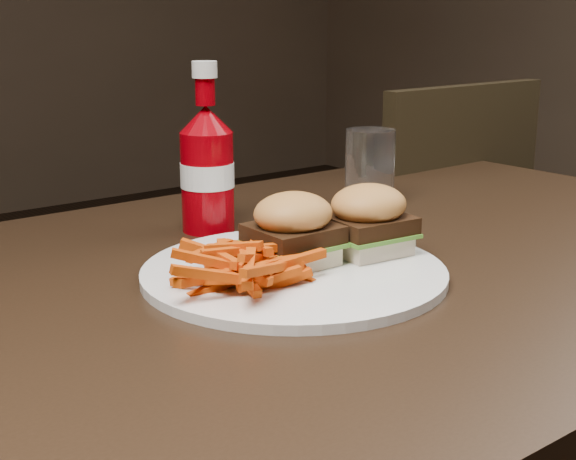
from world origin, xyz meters
TOP-DOWN VIEW (x-y plane):
  - dining_table at (0.00, 0.00)m, footprint 1.20×0.80m
  - chair_far at (0.56, 0.50)m, footprint 0.44×0.44m
  - plate at (-0.12, -0.03)m, footprint 0.33×0.33m
  - sandwich_half_a at (-0.11, -0.02)m, footprint 0.08×0.08m
  - sandwich_half_b at (-0.02, -0.04)m, footprint 0.09×0.08m
  - fries_pile at (-0.19, -0.03)m, footprint 0.15×0.15m
  - ketchup_bottle at (-0.08, 0.19)m, footprint 0.08×0.08m
  - tumbler at (0.18, 0.16)m, footprint 0.08×0.08m

SIDE VIEW (x-z plane):
  - chair_far at x=0.56m, z-range 0.41..0.45m
  - dining_table at x=0.00m, z-range 0.71..0.75m
  - plate at x=-0.12m, z-range 0.75..0.76m
  - sandwich_half_a at x=-0.11m, z-range 0.76..0.78m
  - sandwich_half_b at x=-0.02m, z-range 0.76..0.78m
  - fries_pile at x=-0.19m, z-range 0.76..0.81m
  - tumbler at x=0.18m, z-range 0.75..0.86m
  - ketchup_bottle at x=-0.08m, z-range 0.74..0.88m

